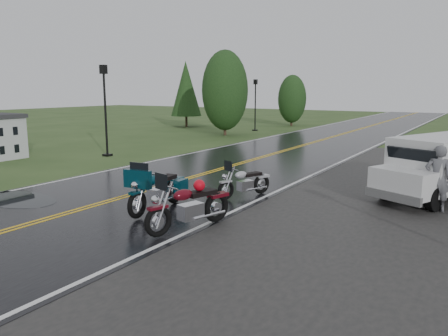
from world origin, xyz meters
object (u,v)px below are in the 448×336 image
motorcycle_silver (226,183)px  person_at_van (438,179)px  motorcycle_teal (137,193)px  lamp_post_near_left (105,111)px  lamp_post_far_left (255,105)px  motorcycle_red (158,209)px  van_white (387,169)px

motorcycle_silver → person_at_van: bearing=42.2°
motorcycle_teal → motorcycle_silver: bearing=66.4°
lamp_post_near_left → lamp_post_far_left: (-0.02, 16.27, -0.21)m
lamp_post_far_left → motorcycle_teal: bearing=-69.0°
lamp_post_near_left → lamp_post_far_left: 16.28m
motorcycle_red → motorcycle_silver: 3.76m
motorcycle_teal → motorcycle_red: bearing=-36.3°
motorcycle_silver → lamp_post_near_left: 11.19m
motorcycle_silver → lamp_post_far_left: size_ratio=0.48×
motorcycle_red → motorcycle_teal: motorcycle_teal is taller
motorcycle_red → lamp_post_near_left: 13.55m
van_white → lamp_post_far_left: lamp_post_far_left is taller
person_at_van → motorcycle_teal: bearing=31.4°
motorcycle_red → lamp_post_far_left: lamp_post_far_left is taller
motorcycle_red → motorcycle_teal: 1.64m
lamp_post_near_left → motorcycle_red: bearing=-38.6°
motorcycle_red → van_white: van_white is taller
motorcycle_red → motorcycle_silver: (-0.49, 3.73, -0.13)m
motorcycle_silver → lamp_post_near_left: (-10.03, 4.66, 1.73)m
motorcycle_red → person_at_van: size_ratio=1.31×
motorcycle_teal → motorcycle_silver: (0.93, 2.90, -0.14)m
van_white → person_at_van: van_white is taller
motorcycle_silver → van_white: size_ratio=0.39×
motorcycle_red → lamp_post_near_left: lamp_post_near_left is taller
motorcycle_red → motorcycle_silver: motorcycle_red is taller
motorcycle_red → van_white: 7.39m
motorcycle_teal → motorcycle_silver: motorcycle_teal is taller
person_at_van → lamp_post_near_left: lamp_post_near_left is taller
lamp_post_near_left → lamp_post_far_left: size_ratio=1.10×
person_at_van → lamp_post_near_left: (-15.62, 2.51, 1.39)m
lamp_post_far_left → person_at_van: bearing=-50.2°
motorcycle_red → motorcycle_teal: (-1.42, 0.83, 0.01)m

